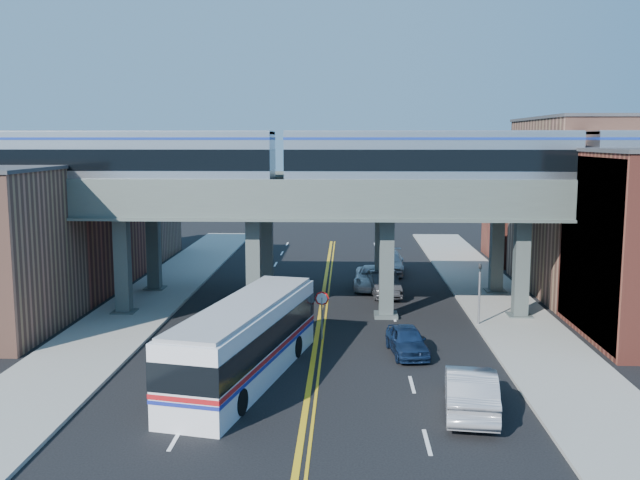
# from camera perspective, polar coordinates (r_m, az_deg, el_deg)

# --- Properties ---
(ground) EXTENTS (120.00, 120.00, 0.00)m
(ground) POSITION_cam_1_polar(r_m,az_deg,el_deg) (35.80, -0.51, -9.26)
(ground) COLOR black
(ground) RESTS_ON ground
(sidewalk_west) EXTENTS (5.00, 70.00, 0.16)m
(sidewalk_west) POSITION_cam_1_polar(r_m,az_deg,el_deg) (47.24, -14.06, -5.13)
(sidewalk_west) COLOR gray
(sidewalk_west) RESTS_ON ground
(sidewalk_east) EXTENTS (5.00, 70.00, 0.16)m
(sidewalk_east) POSITION_cam_1_polar(r_m,az_deg,el_deg) (46.45, 14.47, -5.37)
(sidewalk_east) COLOR gray
(sidewalk_east) RESTS_ON ground
(building_west_b) EXTENTS (8.00, 14.00, 11.00)m
(building_west_b) POSITION_cam_1_polar(r_m,az_deg,el_deg) (54.26, -19.61, 2.14)
(building_west_b) COLOR brown
(building_west_b) RESTS_ON ground
(building_west_c) EXTENTS (8.00, 10.00, 8.00)m
(building_west_c) POSITION_cam_1_polar(r_m,az_deg,el_deg) (66.59, -15.43, 2.03)
(building_west_c) COLOR #885846
(building_west_c) RESTS_ON ground
(building_east_b) EXTENTS (8.00, 14.00, 12.00)m
(building_east_b) POSITION_cam_1_polar(r_m,az_deg,el_deg) (53.11, 20.73, 2.51)
(building_east_b) COLOR #885846
(building_east_b) RESTS_ON ground
(building_east_c) EXTENTS (8.00, 10.00, 9.00)m
(building_east_c) POSITION_cam_1_polar(r_m,az_deg,el_deg) (65.65, 17.08, 2.32)
(building_east_c) COLOR brown
(building_east_c) RESTS_ON ground
(mural_panel) EXTENTS (0.10, 9.50, 9.50)m
(mural_panel) POSITION_cam_1_polar(r_m,az_deg,el_deg) (40.70, 20.69, -0.81)
(mural_panel) COLOR teal
(mural_panel) RESTS_ON ground
(elevated_viaduct_near) EXTENTS (52.00, 3.60, 7.40)m
(elevated_viaduct_near) POSITION_cam_1_polar(r_m,az_deg,el_deg) (42.37, -0.01, 2.39)
(elevated_viaduct_near) COLOR #404A48
(elevated_viaduct_near) RESTS_ON ground
(elevated_viaduct_far) EXTENTS (52.00, 3.60, 7.40)m
(elevated_viaduct_far) POSITION_cam_1_polar(r_m,az_deg,el_deg) (49.34, 0.30, 3.19)
(elevated_viaduct_far) COLOR #404A48
(elevated_viaduct_far) RESTS_ON ground
(transit_train) EXTENTS (52.22, 3.28, 3.83)m
(transit_train) POSITION_cam_1_polar(r_m,az_deg,el_deg) (42.43, 8.76, 6.36)
(transit_train) COLOR black
(transit_train) RESTS_ON elevated_viaduct_near
(stop_sign) EXTENTS (0.76, 0.09, 2.63)m
(stop_sign) POSITION_cam_1_polar(r_m,az_deg,el_deg) (38.21, 0.15, -5.41)
(stop_sign) COLOR slate
(stop_sign) RESTS_ON ground
(traffic_signal) EXTENTS (0.15, 0.18, 4.10)m
(traffic_signal) POSITION_cam_1_polar(r_m,az_deg,el_deg) (41.69, 12.64, -3.70)
(traffic_signal) COLOR slate
(traffic_signal) RESTS_ON ground
(transit_bus) EXTENTS (5.57, 13.21, 3.32)m
(transit_bus) POSITION_cam_1_polar(r_m,az_deg,el_deg) (32.26, -5.99, -8.10)
(transit_bus) COLOR white
(transit_bus) RESTS_ON ground
(car_lane_a) EXTENTS (2.20, 4.38, 1.43)m
(car_lane_a) POSITION_cam_1_polar(r_m,az_deg,el_deg) (36.11, 6.99, -7.99)
(car_lane_a) COLOR #112140
(car_lane_a) RESTS_ON ground
(car_lane_b) EXTENTS (2.33, 5.20, 1.66)m
(car_lane_b) POSITION_cam_1_polar(r_m,az_deg,el_deg) (49.11, 5.12, -3.52)
(car_lane_b) COLOR #2C2C2F
(car_lane_b) RESTS_ON ground
(car_lane_c) EXTENTS (2.87, 5.73, 1.56)m
(car_lane_c) POSITION_cam_1_polar(r_m,az_deg,el_deg) (51.56, 4.24, -3.01)
(car_lane_c) COLOR white
(car_lane_c) RESTS_ON ground
(car_lane_d) EXTENTS (2.73, 5.98, 1.70)m
(car_lane_d) POSITION_cam_1_polar(r_m,az_deg,el_deg) (57.52, 5.52, -1.80)
(car_lane_d) COLOR #B7B6BC
(car_lane_d) RESTS_ON ground
(car_parked_curb) EXTENTS (2.57, 5.71, 1.82)m
(car_parked_curb) POSITION_cam_1_polar(r_m,az_deg,el_deg) (29.13, 11.96, -11.67)
(car_parked_curb) COLOR #9B9A9F
(car_parked_curb) RESTS_ON ground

